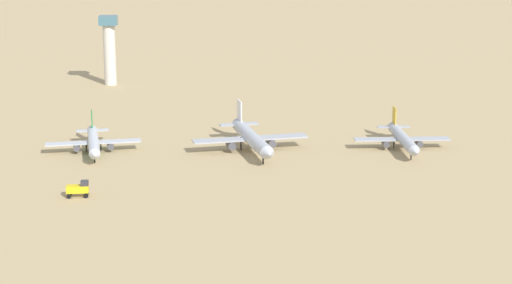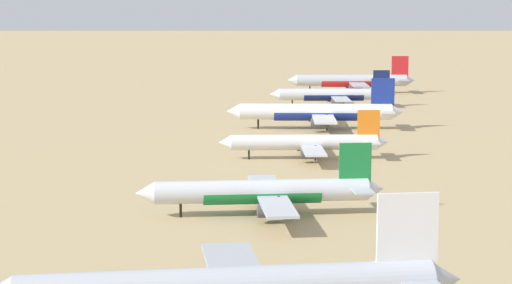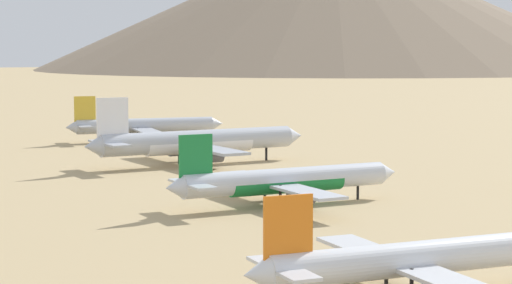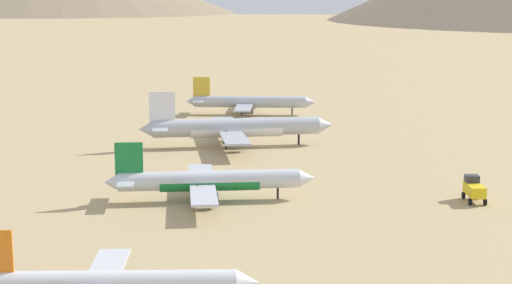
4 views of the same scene
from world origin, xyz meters
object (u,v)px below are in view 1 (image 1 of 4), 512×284
Objects in this scene: parked_jet_5 at (251,138)px; control_tower at (109,46)px; parked_jet_4 at (93,142)px; service_truck at (79,188)px; parked_jet_6 at (403,138)px.

parked_jet_5 is 1.48× the size of control_tower.
parked_jet_4 is 6.23× the size of service_truck.
parked_jet_6 is at bearing 114.20° from service_truck.
control_tower is at bearing -140.30° from parked_jet_6.
parked_jet_5 is (1.52, 44.57, 0.76)m from parked_jet_4.
parked_jet_4 reaches higher than service_truck.
parked_jet_6 is 6.38× the size of service_truck.
parked_jet_6 is at bearing 88.69° from parked_jet_5.
parked_jet_4 is 0.81× the size of parked_jet_5.
parked_jet_6 is at bearing 88.36° from parked_jet_4.
service_truck is at bearing -65.80° from parked_jet_6.
control_tower reaches higher than parked_jet_5.
parked_jet_6 is 1.23× the size of control_tower.
parked_jet_5 is 43.40m from parked_jet_6.
service_truck is 151.53m from control_tower.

